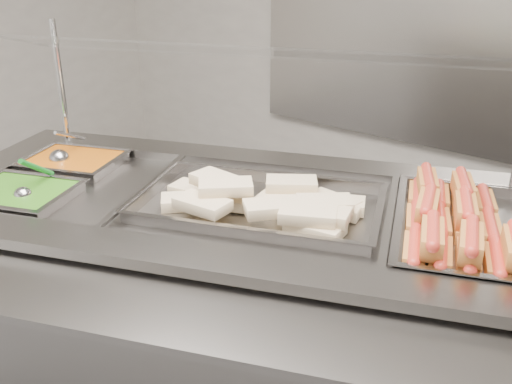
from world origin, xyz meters
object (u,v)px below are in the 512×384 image
Objects in this scene: steam_counter at (241,324)px; pan_hotdogs at (463,238)px; ladle at (60,158)px; serving_spoon at (26,191)px; pan_wraps at (259,208)px; sneeze_guard at (260,58)px.

steam_counter is 0.82m from pan_hotdogs.
pan_hotdogs is 3.37× the size of ladle.
serving_spoon is at bearing -143.70° from steam_counter.
ladle reaches higher than pan_wraps.
serving_spoon is (-0.62, -0.44, 0.04)m from pan_wraps.
pan_wraps is (0.15, -0.20, -0.43)m from sneeze_guard.
ladle is at bearing -167.34° from pan_wraps.
sneeze_guard is 9.59× the size of serving_spoon.
sneeze_guard reaches higher than pan_hotdogs.
sneeze_guard reaches higher than serving_spoon.
serving_spoon is (0.19, -0.25, 0.00)m from ladle.
steam_counter is 3.22× the size of pan_hotdogs.
sneeze_guard is at bearing 112.61° from steam_counter.
sneeze_guard reaches higher than pan_wraps.
serving_spoon is at bearing -53.38° from ladle.
steam_counter is 10.85× the size of ladle.
ladle is 0.32m from serving_spoon.
serving_spoon is at bearing -150.51° from pan_hotdogs.
pan_hotdogs is at bearing 16.91° from ladle.
steam_counter is 0.47m from pan_wraps.
ladle is 1.11× the size of serving_spoon.
pan_hotdogs and pan_wraps have the same top height.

